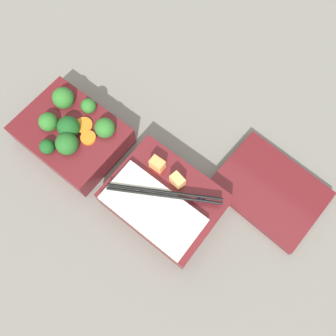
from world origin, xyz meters
TOP-DOWN VIEW (x-y plane):
  - ground_plane at (0.00, 0.00)m, footprint 3.00×3.00m
  - bento_tray_vegetable at (-0.10, 0.00)m, footprint 0.20×0.15m
  - bento_tray_rice at (0.12, 0.01)m, footprint 0.20×0.15m
  - bento_lid at (0.26, 0.15)m, footprint 0.20×0.16m

SIDE VIEW (x-z plane):
  - ground_plane at x=0.00m, z-range 0.00..0.00m
  - bento_lid at x=0.26m, z-range 0.00..0.02m
  - bento_tray_rice at x=0.12m, z-range -0.01..0.07m
  - bento_tray_vegetable at x=-0.10m, z-range -0.01..0.07m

